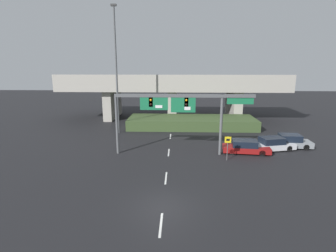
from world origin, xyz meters
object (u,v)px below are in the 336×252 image
Objects in this scene: highway_light_pole_near at (116,69)px; parked_sedan_near_right at (246,147)px; speed_limit_sign at (228,145)px; parked_sedan_mid_right at (272,144)px; parked_sedan_far_right at (291,142)px; signal_gantry at (178,106)px.

parked_sedan_near_right is at bearing -27.47° from highway_light_pole_near.
parked_sedan_mid_right is (5.49, 3.42, -0.92)m from speed_limit_sign.
parked_sedan_near_right is 1.14× the size of parked_sedan_far_right.
signal_gantry is 8.35m from parked_sedan_near_right.
speed_limit_sign is (4.77, -1.70, -3.39)m from signal_gantry.
parked_sedan_near_right is 1.03× the size of parked_sedan_mid_right.
parked_sedan_mid_right is (3.16, 1.09, 0.02)m from parked_sedan_near_right.
speed_limit_sign is at bearing -147.50° from parked_sedan_far_right.
parked_sedan_mid_right is at bearing 25.05° from parked_sedan_near_right.
parked_sedan_near_right is (15.09, -7.85, -7.89)m from highway_light_pole_near.
parked_sedan_far_right reaches higher than parked_sedan_mid_right.
parked_sedan_mid_right is at bearing 9.54° from signal_gantry.
parked_sedan_mid_right reaches higher than parked_sedan_near_right.
highway_light_pole_near is 22.77m from parked_sedan_far_right.
signal_gantry is 3.20× the size of parked_sedan_far_right.
speed_limit_sign is 9.01m from parked_sedan_far_right.
parked_sedan_far_right is (20.58, -5.79, -7.84)m from highway_light_pole_near.
highway_light_pole_near reaches higher than parked_sedan_mid_right.
signal_gantry is at bearing -46.73° from highway_light_pole_near.
highway_light_pole_near is at bearing 158.60° from parked_sedan_near_right.
speed_limit_sign reaches higher than parked_sedan_mid_right.
speed_limit_sign is 0.50× the size of parked_sedan_mid_right.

